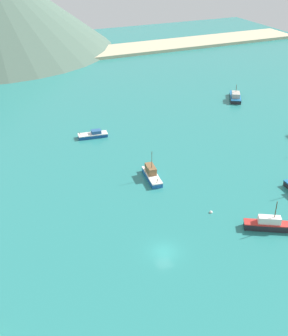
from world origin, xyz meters
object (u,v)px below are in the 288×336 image
(fishing_boat_11, at_px, (235,97))
(buoy_0, at_px, (211,212))
(fishing_boat_10, at_px, (275,225))
(fishing_boat_1, at_px, (152,174))
(fishing_boat_3, at_px, (93,135))

(fishing_boat_11, distance_m, buoy_0, 61.05)
(fishing_boat_10, xyz_separation_m, fishing_boat_11, (30.35, 56.59, 0.02))
(fishing_boat_1, xyz_separation_m, fishing_boat_10, (12.28, -24.25, -0.03))
(fishing_boat_3, relative_size, buoy_0, 12.30)
(fishing_boat_11, relative_size, buoy_0, 15.27)
(fishing_boat_1, relative_size, buoy_0, 13.37)
(fishing_boat_10, height_order, fishing_boat_11, fishing_boat_10)
(fishing_boat_10, bearing_deg, fishing_boat_3, 109.52)
(fishing_boat_1, xyz_separation_m, buoy_0, (4.83, -15.60, -0.85))
(fishing_boat_1, bearing_deg, fishing_boat_10, -63.15)
(fishing_boat_3, xyz_separation_m, fishing_boat_11, (47.51, 8.19, 0.30))
(fishing_boat_10, bearing_deg, fishing_boat_1, 116.85)
(fishing_boat_3, distance_m, fishing_boat_11, 48.21)
(fishing_boat_11, bearing_deg, fishing_boat_3, -170.22)
(fishing_boat_1, distance_m, fishing_boat_11, 53.51)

